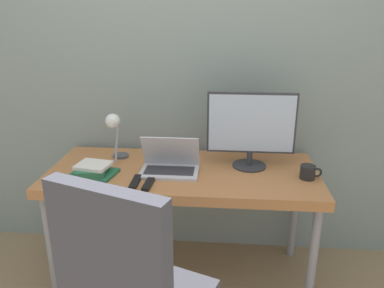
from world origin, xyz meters
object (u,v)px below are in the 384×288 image
laptop (170,165)px  desk_lamp (115,129)px  book_stack (93,170)px  monitor (251,128)px  mug (308,172)px

laptop → desk_lamp: bearing=160.9°
laptop → book_stack: laptop is taller
monitor → laptop: bearing=-164.7°
book_stack → monitor: bearing=13.2°
mug → desk_lamp: bearing=172.5°
desk_lamp → mug: desk_lamp is taller
laptop → book_stack: (-0.44, -0.09, -0.01)m
laptop → book_stack: size_ratio=1.24×
laptop → book_stack: bearing=-169.1°
monitor → book_stack: size_ratio=1.91×
monitor → book_stack: 0.97m
laptop → monitor: bearing=15.3°
desk_lamp → book_stack: (-0.08, -0.21, -0.19)m
mug → monitor: bearing=154.0°
desk_lamp → book_stack: size_ratio=1.18×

